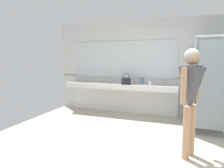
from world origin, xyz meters
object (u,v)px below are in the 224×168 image
at_px(soap_dispenser, 142,81).
at_px(handbag, 126,81).
at_px(person_standing, 191,89).
at_px(paper_cup, 150,83).

bearing_deg(soap_dispenser, handbag, -142.85).
bearing_deg(soap_dispenser, person_standing, -61.82).
bearing_deg(soap_dispenser, paper_cup, -43.68).
relative_size(person_standing, paper_cup, 17.72).
relative_size(person_standing, soap_dispenser, 9.16).
xyz_separation_m(person_standing, handbag, (-1.53, 1.86, -0.11)).
bearing_deg(paper_cup, handbag, -175.19).
distance_m(person_standing, soap_dispenser, 2.44).
xyz_separation_m(person_standing, soap_dispenser, (-1.15, 2.15, -0.13)).
distance_m(handbag, soap_dispenser, 0.48).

